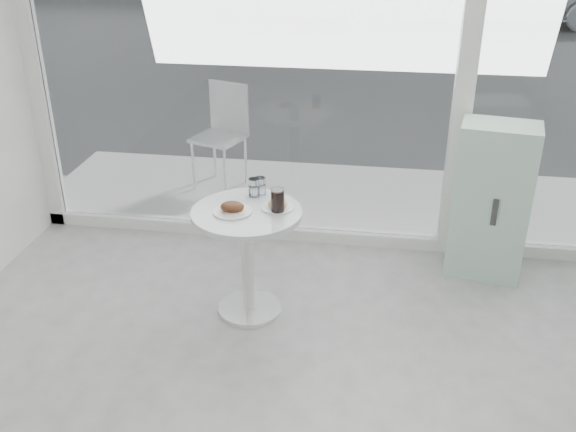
% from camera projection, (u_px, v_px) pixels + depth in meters
% --- Properties ---
extents(room_shell, '(6.00, 6.00, 6.00)m').
position_uv_depth(room_shell, '(221.00, 243.00, 1.37)').
color(room_shell, white).
rests_on(room_shell, ground).
extents(storefront, '(5.00, 0.14, 3.00)m').
position_uv_depth(storefront, '(353.00, 32.00, 4.60)').
color(storefront, white).
rests_on(storefront, ground).
extents(main_table, '(0.72, 0.72, 0.77)m').
position_uv_depth(main_table, '(248.00, 240.00, 4.22)').
color(main_table, silver).
rests_on(main_table, ground).
extents(patio_deck, '(5.60, 1.60, 0.05)m').
position_uv_depth(patio_deck, '(342.00, 199.00, 6.07)').
color(patio_deck, silver).
rests_on(patio_deck, ground).
extents(street, '(40.00, 24.00, 0.00)m').
position_uv_depth(street, '(377.00, 8.00, 16.89)').
color(street, '#343434').
rests_on(street, ground).
extents(mint_cabinet, '(0.59, 0.45, 1.17)m').
position_uv_depth(mint_cabinet, '(491.00, 201.00, 4.68)').
color(mint_cabinet, '#A4D1B8').
rests_on(mint_cabinet, ground).
extents(patio_chair, '(0.54, 0.54, 0.99)m').
position_uv_depth(patio_chair, '(223.00, 129.00, 6.09)').
color(patio_chair, silver).
rests_on(patio_chair, patio_deck).
extents(plate_fritter, '(0.25, 0.25, 0.07)m').
position_uv_depth(plate_fritter, '(233.00, 208.00, 4.08)').
color(plate_fritter, silver).
rests_on(plate_fritter, main_table).
extents(plate_donut, '(0.21, 0.21, 0.05)m').
position_uv_depth(plate_donut, '(278.00, 206.00, 4.14)').
color(plate_donut, silver).
rests_on(plate_donut, main_table).
extents(water_tumbler_a, '(0.08, 0.08, 0.12)m').
position_uv_depth(water_tumbler_a, '(254.00, 188.00, 4.30)').
color(water_tumbler_a, white).
rests_on(water_tumbler_a, main_table).
extents(water_tumbler_b, '(0.08, 0.08, 0.12)m').
position_uv_depth(water_tumbler_b, '(260.00, 187.00, 4.32)').
color(water_tumbler_b, white).
rests_on(water_tumbler_b, main_table).
extents(cola_glass, '(0.09, 0.09, 0.17)m').
position_uv_depth(cola_glass, '(278.00, 201.00, 4.06)').
color(cola_glass, white).
rests_on(cola_glass, main_table).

